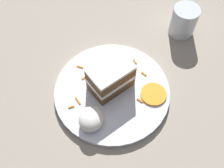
% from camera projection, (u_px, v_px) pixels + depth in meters
% --- Properties ---
extents(ground_plane, '(6.00, 6.00, 0.00)m').
position_uv_depth(ground_plane, '(124.00, 94.00, 0.74)').
color(ground_plane, '#38332D').
rests_on(ground_plane, ground).
extents(dining_table, '(1.10, 1.13, 0.04)m').
position_uv_depth(dining_table, '(124.00, 90.00, 0.73)').
color(dining_table, gray).
rests_on(dining_table, ground).
extents(plate, '(0.30, 0.30, 0.02)m').
position_uv_depth(plate, '(112.00, 91.00, 0.70)').
color(plate, silver).
rests_on(plate, dining_table).
extents(cake_slice, '(0.13, 0.12, 0.08)m').
position_uv_depth(cake_slice, '(111.00, 78.00, 0.66)').
color(cake_slice, brown).
rests_on(cake_slice, plate).
extents(cream_dollop, '(0.07, 0.06, 0.04)m').
position_uv_depth(cream_dollop, '(91.00, 119.00, 0.62)').
color(cream_dollop, white).
rests_on(cream_dollop, plate).
extents(orange_garnish, '(0.07, 0.07, 0.00)m').
position_uv_depth(orange_garnish, '(153.00, 94.00, 0.68)').
color(orange_garnish, orange).
rests_on(orange_garnish, plate).
extents(carrot_shreds_scatter, '(0.19, 0.20, 0.00)m').
position_uv_depth(carrot_shreds_scatter, '(101.00, 81.00, 0.70)').
color(carrot_shreds_scatter, orange).
rests_on(carrot_shreds_scatter, plate).
extents(drinking_glass, '(0.08, 0.08, 0.09)m').
position_uv_depth(drinking_glass, '(183.00, 23.00, 0.78)').
color(drinking_glass, silver).
rests_on(drinking_glass, dining_table).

